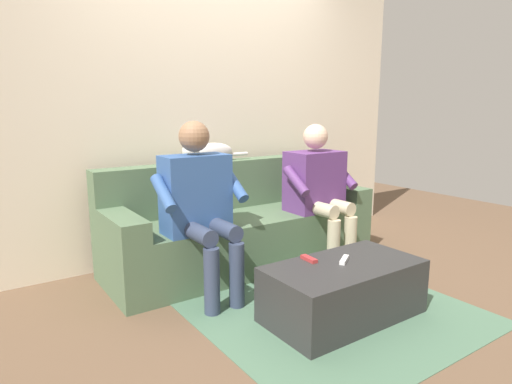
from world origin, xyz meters
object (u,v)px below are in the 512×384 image
Objects in this scene: person_left_seated at (318,185)px; remote_white at (344,260)px; remote_red at (309,259)px; person_right_seated at (200,200)px; cat_on_backrest at (208,152)px; couch at (240,227)px; coffee_table at (343,291)px.

remote_white is (0.52, 0.81, -0.29)m from person_left_seated.
remote_red is at bearing 44.67° from person_left_seated.
person_right_seated is 9.48× the size of remote_red.
person_left_seated is 1.09m from person_right_seated.
couch is at bearing 124.99° from cat_on_backrest.
person_left_seated is at bearing -123.10° from coffee_table.
person_right_seated is at bearing -55.53° from coffee_table.
cat_on_backrest reaches higher than remote_white.
coffee_table is 0.85× the size of person_left_seated.
person_right_seated reaches higher than coffee_table.
coffee_table is 0.28m from remote_red.
coffee_table is 0.82× the size of person_right_seated.
person_left_seated is at bearing -41.96° from remote_red.
remote_white is at bearing 91.42° from couch.
person_right_seated is (0.55, 0.37, 0.36)m from couch.
coffee_table is 1.08m from person_right_seated.
cat_on_backrest is at bearing -38.02° from person_left_seated.
cat_on_backrest is 1.48m from remote_white.
cat_on_backrest reaches higher than coffee_table.
person_right_seated is 1.01m from remote_white.
couch is 15.50× the size of remote_white.
couch is 1.14m from remote_white.
coffee_table is (0.00, 1.16, -0.13)m from couch.
coffee_table is 1.58m from cat_on_backrest.
person_left_seated is 9.11× the size of remote_red.
person_left_seated is 0.96× the size of person_right_seated.
couch is at bearing -30.63° from person_left_seated.
remote_white is (-0.57, 0.77, -0.31)m from person_right_seated.
remote_red is at bearing 91.06° from cat_on_backrest.
remote_red is (0.14, -0.16, 0.18)m from coffee_table.
coffee_table is at bearing -136.29° from remote_red.
person_left_seated is at bearing 149.37° from couch.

